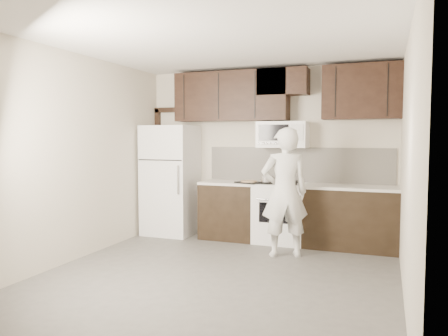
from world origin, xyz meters
The scene contains 14 objects.
floor centered at (0.00, 0.00, 0.00)m, with size 4.50×4.50×0.00m, color #4F4C4A.
back_wall centered at (0.00, 2.25, 1.35)m, with size 4.00×4.00×0.00m, color beige.
ceiling centered at (0.00, 0.00, 2.70)m, with size 4.50×4.50×0.00m, color white.
counter_run centered at (0.60, 1.94, 0.46)m, with size 2.95×0.64×0.91m.
stove centered at (0.30, 1.94, 0.46)m, with size 0.76×0.66×0.94m.
backsplash centered at (0.50, 2.24, 1.18)m, with size 2.90×0.02×0.54m, color beige.
upper_cabinets centered at (0.21, 2.08, 2.28)m, with size 3.48×0.35×0.78m.
microwave centered at (0.30, 2.06, 1.65)m, with size 0.76×0.42×0.40m.
refrigerator centered at (-1.55, 1.89, 0.90)m, with size 0.80×0.76×1.80m.
door_trim centered at (-1.92, 2.21, 1.25)m, with size 0.50×0.08×2.12m.
saucepan centered at (0.12, 1.79, 0.98)m, with size 0.29×0.17×0.16m.
baking_tray centered at (-0.16, 1.79, 0.92)m, with size 0.37×0.28×0.02m, color black.
pizza centered at (-0.16, 1.79, 0.94)m, with size 0.25×0.25×0.02m, color #D3BA8D.
person centered at (0.53, 1.18, 0.87)m, with size 0.64×0.42×1.74m, color silver.
Camera 1 is at (1.81, -4.56, 1.61)m, focal length 35.00 mm.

